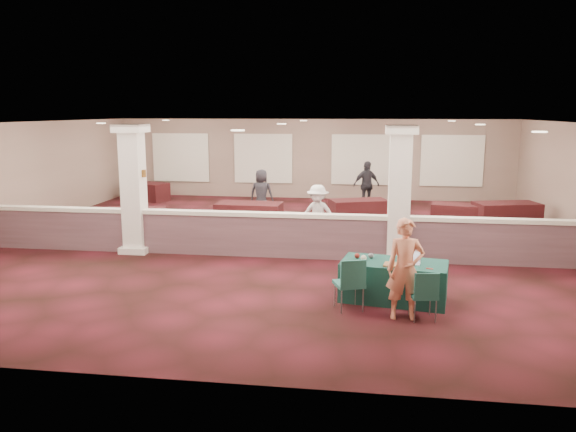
# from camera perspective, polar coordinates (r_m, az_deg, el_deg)

# --- Properties ---
(ground) EXTENTS (16.00, 16.00, 0.00)m
(ground) POSITION_cam_1_polar(r_m,az_deg,el_deg) (15.23, -0.63, -2.72)
(ground) COLOR #411018
(ground) RESTS_ON ground
(wall_back) EXTENTS (16.00, 0.04, 3.20)m
(wall_back) POSITION_cam_1_polar(r_m,az_deg,el_deg) (22.84, 2.44, 5.81)
(wall_back) COLOR #7D6556
(wall_back) RESTS_ON ground
(wall_front) EXTENTS (16.00, 0.04, 3.20)m
(wall_front) POSITION_cam_1_polar(r_m,az_deg,el_deg) (7.28, -10.34, -4.83)
(wall_front) COLOR #7D6556
(wall_front) RESTS_ON ground
(wall_left) EXTENTS (0.04, 16.00, 3.20)m
(wall_left) POSITION_cam_1_polar(r_m,az_deg,el_deg) (17.99, -26.76, 3.37)
(wall_left) COLOR #7D6556
(wall_left) RESTS_ON ground
(ceiling) EXTENTS (16.00, 16.00, 0.02)m
(ceiling) POSITION_cam_1_polar(r_m,az_deg,el_deg) (14.83, -0.65, 9.40)
(ceiling) COLOR white
(ceiling) RESTS_ON wall_back
(partition_wall) EXTENTS (15.60, 0.28, 1.10)m
(partition_wall) POSITION_cam_1_polar(r_m,az_deg,el_deg) (13.66, -1.59, -1.84)
(partition_wall) COLOR #4F363B
(partition_wall) RESTS_ON ground
(column_left) EXTENTS (0.72, 0.72, 3.20)m
(column_left) POSITION_cam_1_polar(r_m,az_deg,el_deg) (14.48, -15.41, 2.78)
(column_left) COLOR white
(column_left) RESTS_ON ground
(column_right) EXTENTS (0.72, 0.72, 3.20)m
(column_right) POSITION_cam_1_polar(r_m,az_deg,el_deg) (13.30, 11.24, 2.29)
(column_right) COLOR white
(column_right) RESTS_ON ground
(sconce_left) EXTENTS (0.12, 0.12, 0.18)m
(sconce_left) POSITION_cam_1_polar(r_m,az_deg,el_deg) (14.55, -16.50, 4.20)
(sconce_left) COLOR brown
(sconce_left) RESTS_ON column_left
(sconce_right) EXTENTS (0.12, 0.12, 0.18)m
(sconce_right) POSITION_cam_1_polar(r_m,az_deg,el_deg) (14.33, -14.46, 4.21)
(sconce_right) COLOR brown
(sconce_right) RESTS_ON column_left
(near_table) EXTENTS (2.07, 1.28, 0.74)m
(near_table) POSITION_cam_1_polar(r_m,az_deg,el_deg) (10.79, 10.68, -6.52)
(near_table) COLOR #0D3127
(near_table) RESTS_ON ground
(conf_chair_main) EXTENTS (0.50, 0.51, 0.87)m
(conf_chair_main) POSITION_cam_1_polar(r_m,az_deg,el_deg) (9.83, 13.70, -7.48)
(conf_chair_main) COLOR #1E5753
(conf_chair_main) RESTS_ON ground
(conf_chair_side) EXTENTS (0.62, 0.62, 0.97)m
(conf_chair_side) POSITION_cam_1_polar(r_m,az_deg,el_deg) (10.05, 6.39, -6.50)
(conf_chair_side) COLOR #1E5753
(conf_chair_side) RESTS_ON ground
(woman) EXTENTS (0.66, 0.46, 1.75)m
(woman) POSITION_cam_1_polar(r_m,az_deg,el_deg) (9.77, 11.82, -5.30)
(woman) COLOR #E28562
(woman) RESTS_ON ground
(far_table_front_left) EXTENTS (1.91, 1.20, 0.72)m
(far_table_front_left) POSITION_cam_1_polar(r_m,az_deg,el_deg) (16.98, -15.32, -0.47)
(far_table_front_left) COLOR black
(far_table_front_left) RESTS_ON ground
(far_table_front_center) EXTENTS (1.98, 1.04, 0.79)m
(far_table_front_center) POSITION_cam_1_polar(r_m,az_deg,el_deg) (17.00, -3.97, 0.02)
(far_table_front_center) COLOR black
(far_table_front_center) RESTS_ON ground
(far_table_front_right) EXTENTS (2.06, 1.37, 0.77)m
(far_table_front_right) POSITION_cam_1_polar(r_m,az_deg,el_deg) (18.42, 21.30, 0.10)
(far_table_front_right) COLOR black
(far_table_front_right) RESTS_ON ground
(far_table_back_left) EXTENTS (1.94, 1.44, 0.71)m
(far_table_back_left) POSITION_cam_1_polar(r_m,az_deg,el_deg) (23.10, -14.17, 2.43)
(far_table_back_left) COLOR black
(far_table_back_left) RESTS_ON ground
(far_table_back_center) EXTENTS (1.99, 1.44, 0.73)m
(far_table_back_center) POSITION_cam_1_polar(r_m,az_deg,el_deg) (18.13, 7.19, 0.52)
(far_table_back_center) COLOR black
(far_table_back_center) RESTS_ON ground
(far_table_back_right) EXTENTS (1.72, 1.07, 0.65)m
(far_table_back_right) POSITION_cam_1_polar(r_m,az_deg,el_deg) (18.35, 16.86, 0.15)
(far_table_back_right) COLOR black
(far_table_back_right) RESTS_ON ground
(attendee_a) EXTENTS (0.85, 0.69, 1.56)m
(attendee_a) POSITION_cam_1_polar(r_m,az_deg,el_deg) (19.24, -15.23, 2.08)
(attendee_a) COLOR black
(attendee_a) RESTS_ON ground
(attendee_b) EXTENTS (1.08, 0.61, 1.60)m
(attendee_b) POSITION_cam_1_polar(r_m,az_deg,el_deg) (14.95, 3.02, 0.14)
(attendee_b) COLOR silver
(attendee_b) RESTS_ON ground
(attendee_c) EXTENTS (1.13, 0.90, 1.74)m
(attendee_c) POSITION_cam_1_polar(r_m,az_deg,el_deg) (20.58, 7.97, 3.14)
(attendee_c) COLOR black
(attendee_c) RESTS_ON ground
(attendee_d) EXTENTS (0.83, 0.49, 1.62)m
(attendee_d) POSITION_cam_1_polar(r_m,az_deg,el_deg) (18.69, -2.71, 2.29)
(attendee_d) COLOR black
(attendee_d) RESTS_ON ground
(laptop_base) EXTENTS (0.37, 0.29, 0.02)m
(laptop_base) POSITION_cam_1_polar(r_m,az_deg,el_deg) (10.61, 12.35, -4.74)
(laptop_base) COLOR silver
(laptop_base) RESTS_ON near_table
(laptop_screen) EXTENTS (0.33, 0.07, 0.22)m
(laptop_screen) POSITION_cam_1_polar(r_m,az_deg,el_deg) (10.69, 12.44, -3.95)
(laptop_screen) COLOR silver
(laptop_screen) RESTS_ON near_table
(screen_glow) EXTENTS (0.30, 0.05, 0.19)m
(screen_glow) POSITION_cam_1_polar(r_m,az_deg,el_deg) (10.69, 12.43, -4.04)
(screen_glow) COLOR silver
(screen_glow) RESTS_ON near_table
(knitting) EXTENTS (0.45, 0.37, 0.03)m
(knitting) POSITION_cam_1_polar(r_m,az_deg,el_deg) (10.44, 10.85, -4.90)
(knitting) COLOR #BB691D
(knitting) RESTS_ON near_table
(yarn_cream) EXTENTS (0.11, 0.11, 0.11)m
(yarn_cream) POSITION_cam_1_polar(r_m,az_deg,el_deg) (10.65, 7.69, -4.26)
(yarn_cream) COLOR beige
(yarn_cream) RESTS_ON near_table
(yarn_red) EXTENTS (0.10, 0.10, 0.10)m
(yarn_red) POSITION_cam_1_polar(r_m,az_deg,el_deg) (10.83, 7.03, -4.03)
(yarn_red) COLOR #601D13
(yarn_red) RESTS_ON near_table
(yarn_grey) EXTENTS (0.11, 0.11, 0.11)m
(yarn_grey) POSITION_cam_1_polar(r_m,az_deg,el_deg) (10.85, 8.43, -4.02)
(yarn_grey) COLOR #4A4A4E
(yarn_grey) RESTS_ON near_table
(scissors) EXTENTS (0.13, 0.05, 0.01)m
(scissors) POSITION_cam_1_polar(r_m,az_deg,el_deg) (10.36, 14.20, -5.21)
(scissors) COLOR #B01812
(scissors) RESTS_ON near_table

